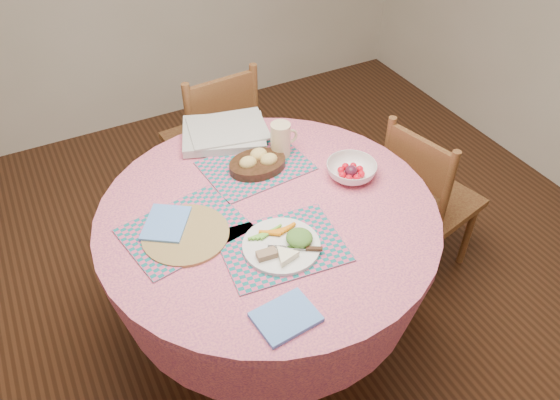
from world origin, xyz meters
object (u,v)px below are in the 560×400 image
Objects in this scene: dining_table at (268,248)px; fruit_bowl at (351,171)px; chair_right at (425,197)px; chair_back at (214,140)px; wicker_trivet at (186,234)px; latte_mug at (281,139)px; dinner_plate at (284,244)px; bread_bowl at (258,162)px.

dining_table is 0.44m from fruit_bowl.
chair_right is 0.57m from fruit_bowl.
fruit_bowl reaches higher than dining_table.
chair_back is (0.14, 0.89, -0.09)m from dining_table.
wicker_trivet is 2.11× the size of latte_mug.
chair_back is 1.02m from wicker_trivet.
chair_back reaches higher than fruit_bowl.
latte_mug is (-0.63, 0.22, 0.39)m from chair_right.
dining_table is 0.37m from wicker_trivet.
fruit_bowl is (0.41, 0.22, 0.01)m from dinner_plate.
dining_table is 0.34m from bread_bowl.
fruit_bowl is at bearing 100.78° from chair_back.
chair_back is 0.95m from fruit_bowl.
latte_mug reaches higher than dinner_plate.
fruit_bowl is (0.68, 0.01, 0.02)m from wicker_trivet.
wicker_trivet is 0.68m from fruit_bowl.
dining_table is at bearing 80.63° from chair_right.
dining_table is 0.44m from latte_mug.
dining_table is 4.75× the size of dinner_plate.
dinner_plate is (-0.04, -0.20, 0.22)m from dining_table.
wicker_trivet is at bearing -152.83° from latte_mug.
wicker_trivet is at bearing -179.17° from fruit_bowl.
dinner_plate reaches higher than wicker_trivet.
dining_table is 1.48× the size of chair_right.
chair_back is 1.14m from dinner_plate.
fruit_bowl is (0.17, -0.25, -0.05)m from latte_mug.
chair_back is at bearing 26.41° from chair_right.
chair_right is 0.96m from dinner_plate.
latte_mug is at bearing 27.17° from wicker_trivet.
chair_back is 6.32× the size of latte_mug.
bread_bowl is (-0.75, 0.18, 0.34)m from chair_right.
dining_table is at bearing -176.07° from fruit_bowl.
bread_bowl reaches higher than fruit_bowl.
chair_right is 3.87× the size of fruit_bowl.
latte_mug is (0.12, 0.04, 0.04)m from bread_bowl.
dinner_plate is at bearing -38.21° from wicker_trivet.
chair_right is 2.80× the size of wicker_trivet.
dinner_plate is 1.84× the size of latte_mug.
wicker_trivet is 0.57m from latte_mug.
fruit_bowl is (-0.46, -0.03, 0.34)m from chair_right.
fruit_bowl is at bearing -55.30° from latte_mug.
bread_bowl is (0.11, 0.43, 0.01)m from dinner_plate.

